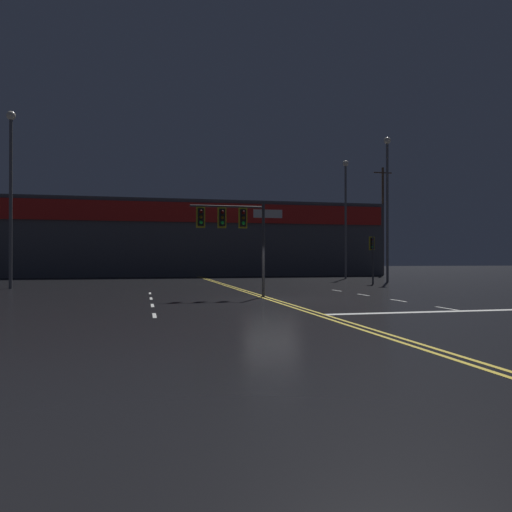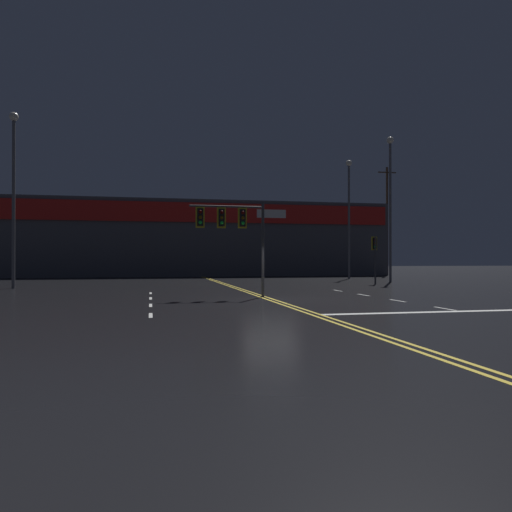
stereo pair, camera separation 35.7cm
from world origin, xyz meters
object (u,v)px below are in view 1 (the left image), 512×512
(traffic_signal_corner_northeast, at_px, (372,249))
(streetlight_near_left, at_px, (387,192))
(streetlight_far_right, at_px, (11,178))
(traffic_signal_median, at_px, (231,223))
(streetlight_far_median, at_px, (346,205))

(traffic_signal_corner_northeast, height_order, streetlight_near_left, streetlight_near_left)
(streetlight_far_right, bearing_deg, streetlight_near_left, 6.82)
(traffic_signal_median, bearing_deg, streetlight_near_left, 41.39)
(traffic_signal_median, bearing_deg, streetlight_far_right, 140.34)
(traffic_signal_median, distance_m, streetlight_far_right, 16.15)
(streetlight_near_left, bearing_deg, traffic_signal_median, -138.61)
(traffic_signal_corner_northeast, bearing_deg, streetlight_far_median, 77.74)
(traffic_signal_corner_northeast, relative_size, streetlight_far_right, 0.32)
(streetlight_near_left, xyz_separation_m, streetlight_far_right, (-27.31, -3.26, -0.34))
(traffic_signal_corner_northeast, relative_size, streetlight_near_left, 0.30)
(traffic_signal_median, distance_m, streetlight_far_median, 25.20)
(traffic_signal_median, xyz_separation_m, streetlight_far_median, (14.50, 20.33, 3.40))
(streetlight_near_left, bearing_deg, streetlight_far_right, -173.18)
(traffic_signal_median, relative_size, streetlight_near_left, 0.39)
(streetlight_far_median, bearing_deg, streetlight_near_left, -84.70)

